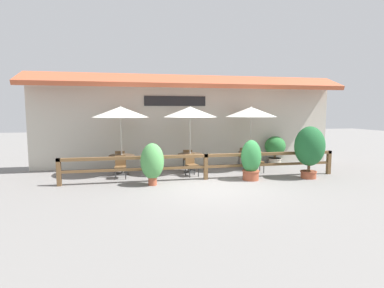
{
  "coord_description": "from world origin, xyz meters",
  "views": [
    {
      "loc": [
        -2.64,
        -9.61,
        2.52
      ],
      "look_at": [
        -0.42,
        1.58,
        1.28
      ],
      "focal_mm": 28.0,
      "sensor_mm": 36.0,
      "label": 1
    }
  ],
  "objects": [
    {
      "name": "patio_railing",
      "position": [
        0.0,
        1.05,
        0.7
      ],
      "size": [
        10.4,
        0.14,
        0.95
      ],
      "color": "brown",
      "rests_on": "ground"
    },
    {
      "name": "patio_umbrella_near",
      "position": [
        -3.1,
        2.64,
        2.5
      ],
      "size": [
        2.21,
        2.21,
        2.75
      ],
      "color": "#B7B2A8",
      "rests_on": "ground"
    },
    {
      "name": "ground_plane",
      "position": [
        0.0,
        0.0,
        0.0
      ],
      "size": [
        60.0,
        60.0,
        0.0
      ],
      "primitive_type": "plane",
      "color": "slate"
    },
    {
      "name": "potted_plant_broad_leaf",
      "position": [
        3.89,
        0.51,
        1.17
      ],
      "size": [
        1.14,
        1.03,
        1.97
      ],
      "color": "#9E4C33",
      "rests_on": "ground"
    },
    {
      "name": "chair_far_wallside",
      "position": [
        2.39,
        3.44,
        0.49
      ],
      "size": [
        0.48,
        0.48,
        0.87
      ],
      "rotation": [
        0.0,
        0.0,
        2.98
      ],
      "color": "brown",
      "rests_on": "ground"
    },
    {
      "name": "potted_plant_tall_tropical",
      "position": [
        4.03,
        3.55,
        0.79
      ],
      "size": [
        0.99,
        0.89,
        1.35
      ],
      "color": "#B7AD99",
      "rests_on": "ground"
    },
    {
      "name": "building_facade",
      "position": [
        -0.0,
        4.1,
        2.17
      ],
      "size": [
        14.28,
        1.49,
        4.23
      ],
      "color": "#BCB7A8",
      "rests_on": "ground"
    },
    {
      "name": "patio_umbrella_far",
      "position": [
        2.42,
        2.7,
        2.5
      ],
      "size": [
        2.21,
        2.21,
        2.75
      ],
      "color": "#B7B2A8",
      "rests_on": "ground"
    },
    {
      "name": "dining_table_near",
      "position": [
        -3.1,
        2.64,
        0.62
      ],
      "size": [
        1.03,
        1.03,
        0.77
      ],
      "color": "#4C3826",
      "rests_on": "ground"
    },
    {
      "name": "patio_umbrella_middle",
      "position": [
        -0.31,
        2.49,
        2.5
      ],
      "size": [
        2.21,
        2.21,
        2.75
      ],
      "color": "#B7B2A8",
      "rests_on": "ground"
    },
    {
      "name": "dining_table_far",
      "position": [
        2.42,
        2.7,
        0.62
      ],
      "size": [
        1.03,
        1.03,
        0.77
      ],
      "color": "#4C3826",
      "rests_on": "ground"
    },
    {
      "name": "potted_plant_entrance_palm",
      "position": [
        1.62,
        0.65,
        0.75
      ],
      "size": [
        0.74,
        0.67,
        1.49
      ],
      "color": "#9E4C33",
      "rests_on": "ground"
    },
    {
      "name": "chair_near_streetside",
      "position": [
        -3.13,
        1.89,
        0.49
      ],
      "size": [
        0.42,
        0.42,
        0.87
      ],
      "rotation": [
        0.0,
        0.0,
        0.0
      ],
      "color": "brown",
      "rests_on": "ground"
    },
    {
      "name": "chair_near_wallside",
      "position": [
        -3.18,
        3.38,
        0.49
      ],
      "size": [
        0.45,
        0.45,
        0.87
      ],
      "rotation": [
        0.0,
        0.0,
        3.07
      ],
      "color": "brown",
      "rests_on": "ground"
    },
    {
      "name": "potted_plant_small_flowering",
      "position": [
        -2.01,
        0.55,
        0.8
      ],
      "size": [
        0.8,
        0.72,
        1.46
      ],
      "color": "#9E4C33",
      "rests_on": "ground"
    },
    {
      "name": "chair_middle_streetside",
      "position": [
        -0.41,
        1.77,
        0.49
      ],
      "size": [
        0.51,
        0.51,
        0.87
      ],
      "rotation": [
        0.0,
        0.0,
        0.24
      ],
      "color": "brown",
      "rests_on": "ground"
    },
    {
      "name": "chair_far_streetside",
      "position": [
        2.43,
        1.97,
        0.49
      ],
      "size": [
        0.43,
        0.43,
        0.87
      ],
      "rotation": [
        0.0,
        0.0,
        0.03
      ],
      "color": "brown",
      "rests_on": "ground"
    },
    {
      "name": "chair_middle_wallside",
      "position": [
        -0.29,
        3.21,
        0.49
      ],
      "size": [
        0.49,
        0.49,
        0.87
      ],
      "rotation": [
        0.0,
        0.0,
        2.95
      ],
      "color": "brown",
      "rests_on": "ground"
    },
    {
      "name": "dining_table_middle",
      "position": [
        -0.31,
        2.49,
        0.62
      ],
      "size": [
        1.03,
        1.03,
        0.77
      ],
      "color": "#4C3826",
      "rests_on": "ground"
    }
  ]
}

